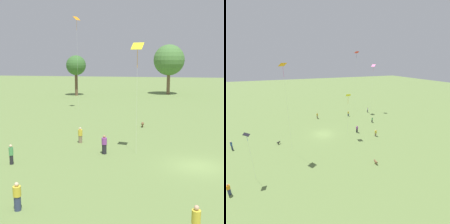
# 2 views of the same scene
# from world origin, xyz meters

# --- Properties ---
(ground_plane) EXTENTS (240.00, 240.00, 0.00)m
(ground_plane) POSITION_xyz_m (0.00, 0.00, 0.00)
(ground_plane) COLOR olive
(person_0) EXTENTS (0.56, 0.56, 1.78)m
(person_0) POSITION_xyz_m (-1.09, -10.55, 0.88)
(person_0) COLOR #847056
(person_0) RESTS_ON ground_plane
(person_1) EXTENTS (0.49, 0.49, 1.65)m
(person_1) POSITION_xyz_m (-14.76, -2.04, 0.83)
(person_1) COLOR #232328
(person_1) RESTS_ON ground_plane
(person_2) EXTENTS (0.51, 0.51, 1.60)m
(person_2) POSITION_xyz_m (-11.02, 5.18, 0.78)
(person_2) COLOR #847056
(person_2) RESTS_ON ground_plane
(person_3) EXTENTS (0.66, 0.66, 1.71)m
(person_3) POSITION_xyz_m (-7.91, 1.96, 0.83)
(person_3) COLOR #232328
(person_3) RESTS_ON ground_plane
(person_4) EXTENTS (0.58, 0.58, 1.70)m
(person_4) POSITION_xyz_m (15.75, 12.16, 0.84)
(person_4) COLOR #333D5B
(person_4) RESTS_ON ground_plane
(person_5) EXTENTS (0.47, 0.47, 1.86)m
(person_5) POSITION_xyz_m (18.27, 0.17, 0.95)
(person_5) COLOR #333D5B
(person_5) RESTS_ON ground_plane
(person_6) EXTENTS (0.48, 0.48, 1.68)m
(person_6) POSITION_xyz_m (-18.23, -10.21, 0.85)
(person_6) COLOR #4C4C51
(person_6) RESTS_ON ground_plane
(person_7) EXTENTS (0.56, 0.56, 1.66)m
(person_7) POSITION_xyz_m (-10.67, -9.20, 0.81)
(person_7) COLOR #333D5B
(person_7) RESTS_ON ground_plane
(kite_0) EXTENTS (1.25, 1.17, 19.24)m
(kite_0) POSITION_xyz_m (-15.33, -14.08, 18.29)
(kite_0) COLOR red
(kite_0) RESTS_ON ground_plane
(kite_1) EXTENTS (0.80, 0.85, 7.35)m
(kite_1) POSITION_xyz_m (13.00, 10.24, 6.91)
(kite_1) COLOR black
(kite_1) RESTS_ON ground_plane
(kite_3) EXTENTS (1.43, 1.48, 15.36)m
(kite_3) POSITION_xyz_m (-20.66, -12.29, 14.51)
(kite_3) COLOR #E54C99
(kite_3) RESTS_ON ground_plane
(kite_4) EXTENTS (1.43, 1.40, 16.09)m
(kite_4) POSITION_xyz_m (7.41, 4.95, 15.20)
(kite_4) COLOR orange
(kite_4) RESTS_ON ground_plane
(kite_6) EXTENTS (1.12, 0.97, 9.78)m
(kite_6) POSITION_xyz_m (-5.12, 2.56, 9.15)
(kite_6) COLOR yellow
(kite_6) RESTS_ON ground_plane
(dog_0) EXTENTS (0.70, 0.55, 0.58)m
(dog_0) POSITION_xyz_m (9.82, 1.09, 0.39)
(dog_0) COLOR black
(dog_0) RESTS_ON ground_plane
(dog_1) EXTENTS (0.34, 0.81, 0.62)m
(dog_1) POSITION_xyz_m (-5.36, 13.56, 0.42)
(dog_1) COLOR brown
(dog_1) RESTS_ON ground_plane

